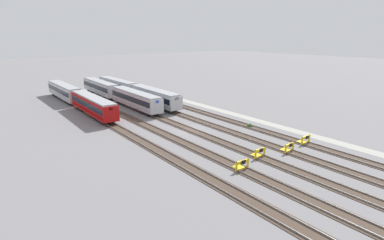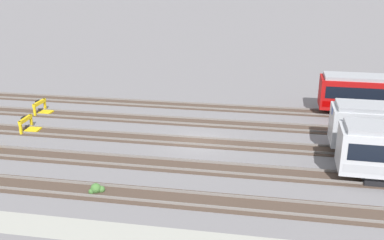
{
  "view_description": "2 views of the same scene",
  "coord_description": "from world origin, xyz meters",
  "px_view_note": "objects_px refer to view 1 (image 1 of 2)",
  "views": [
    {
      "loc": [
        -36.73,
        28.28,
        14.74
      ],
      "look_at": [
        -0.42,
        0.0,
        1.8
      ],
      "focal_mm": 28.0,
      "sensor_mm": 36.0,
      "label": 1
    },
    {
      "loc": [
        5.24,
        -31.84,
        13.15
      ],
      "look_at": [
        -0.42,
        0.0,
        1.8
      ],
      "focal_mm": 42.0,
      "sensor_mm": 36.0,
      "label": 2
    }
  ],
  "objects_px": {
    "bumper_stop_near_inner_track": "(288,148)",
    "bumper_stop_far_inner_track": "(241,165)",
    "subway_car_front_row_centre": "(100,87)",
    "subway_car_back_row_leftmost": "(64,91)",
    "subway_car_front_row_left_inner": "(93,105)",
    "subway_car_front_row_right_inner": "(117,86)",
    "bumper_stop_nearest_track": "(304,140)",
    "weed_clump": "(250,125)",
    "subway_car_front_row_leftmost": "(154,97)",
    "subway_car_front_row_rightmost": "(135,99)",
    "bumper_stop_middle_track": "(258,153)"
  },
  "relations": [
    {
      "from": "bumper_stop_nearest_track",
      "to": "bumper_stop_near_inner_track",
      "type": "relative_size",
      "value": 1.0
    },
    {
      "from": "bumper_stop_middle_track",
      "to": "weed_clump",
      "type": "relative_size",
      "value": 2.18
    },
    {
      "from": "subway_car_front_row_rightmost",
      "to": "weed_clump",
      "type": "distance_m",
      "value": 25.24
    },
    {
      "from": "subway_car_front_row_rightmost",
      "to": "subway_car_front_row_left_inner",
      "type": "bearing_deg",
      "value": 90.0
    },
    {
      "from": "subway_car_back_row_leftmost",
      "to": "bumper_stop_far_inner_track",
      "type": "xyz_separation_m",
      "value": [
        -53.13,
        -4.5,
        -1.53
      ]
    },
    {
      "from": "subway_car_front_row_right_inner",
      "to": "weed_clump",
      "type": "relative_size",
      "value": 19.59
    },
    {
      "from": "subway_car_front_row_leftmost",
      "to": "bumper_stop_near_inner_track",
      "type": "bearing_deg",
      "value": -179.98
    },
    {
      "from": "subway_car_front_row_right_inner",
      "to": "subway_car_front_row_rightmost",
      "type": "distance_m",
      "value": 19.35
    },
    {
      "from": "subway_car_front_row_left_inner",
      "to": "bumper_stop_far_inner_track",
      "type": "xyz_separation_m",
      "value": [
        -34.07,
        -4.49,
        -1.53
      ]
    },
    {
      "from": "bumper_stop_far_inner_track",
      "to": "weed_clump",
      "type": "distance_m",
      "value": 17.16
    },
    {
      "from": "subway_car_front_row_right_inner",
      "to": "subway_car_front_row_rightmost",
      "type": "relative_size",
      "value": 1.0
    },
    {
      "from": "weed_clump",
      "to": "subway_car_front_row_centre",
      "type": "bearing_deg",
      "value": 12.06
    },
    {
      "from": "weed_clump",
      "to": "subway_car_front_row_rightmost",
      "type": "bearing_deg",
      "value": 21.05
    },
    {
      "from": "bumper_stop_nearest_track",
      "to": "bumper_stop_near_inner_track",
      "type": "bearing_deg",
      "value": 95.44
    },
    {
      "from": "subway_car_front_row_centre",
      "to": "subway_car_back_row_leftmost",
      "type": "relative_size",
      "value": 1.0
    },
    {
      "from": "subway_car_front_row_rightmost",
      "to": "subway_car_back_row_leftmost",
      "type": "relative_size",
      "value": 1.0
    },
    {
      "from": "subway_car_front_row_left_inner",
      "to": "subway_car_front_row_centre",
      "type": "xyz_separation_m",
      "value": [
        19.06,
        -8.92,
        0.0
      ]
    },
    {
      "from": "bumper_stop_nearest_track",
      "to": "bumper_stop_far_inner_track",
      "type": "relative_size",
      "value": 1.0
    },
    {
      "from": "subway_car_front_row_centre",
      "to": "bumper_stop_near_inner_track",
      "type": "bearing_deg",
      "value": -175.13
    },
    {
      "from": "subway_car_front_row_right_inner",
      "to": "bumper_stop_nearest_track",
      "type": "distance_m",
      "value": 52.7
    },
    {
      "from": "subway_car_front_row_rightmost",
      "to": "subway_car_front_row_right_inner",
      "type": "bearing_deg",
      "value": -13.51
    },
    {
      "from": "bumper_stop_nearest_track",
      "to": "subway_car_front_row_right_inner",
      "type": "bearing_deg",
      "value": 4.86
    },
    {
      "from": "subway_car_front_row_centre",
      "to": "bumper_stop_middle_track",
      "type": "bearing_deg",
      "value": -179.95
    },
    {
      "from": "subway_car_back_row_leftmost",
      "to": "bumper_stop_middle_track",
      "type": "height_order",
      "value": "subway_car_back_row_leftmost"
    },
    {
      "from": "subway_car_front_row_centre",
      "to": "bumper_stop_far_inner_track",
      "type": "relative_size",
      "value": 8.99
    },
    {
      "from": "subway_car_front_row_right_inner",
      "to": "bumper_stop_middle_track",
      "type": "bearing_deg",
      "value": 175.0
    },
    {
      "from": "subway_car_front_row_right_inner",
      "to": "bumper_stop_near_inner_track",
      "type": "height_order",
      "value": "subway_car_front_row_right_inner"
    },
    {
      "from": "bumper_stop_near_inner_track",
      "to": "bumper_stop_nearest_track",
      "type": "bearing_deg",
      "value": -84.56
    },
    {
      "from": "subway_car_front_row_right_inner",
      "to": "bumper_stop_nearest_track",
      "type": "height_order",
      "value": "subway_car_front_row_right_inner"
    },
    {
      "from": "subway_car_front_row_leftmost",
      "to": "bumper_stop_nearest_track",
      "type": "xyz_separation_m",
      "value": [
        -33.68,
        -4.51,
        -1.53
      ]
    },
    {
      "from": "bumper_stop_near_inner_track",
      "to": "bumper_stop_far_inner_track",
      "type": "relative_size",
      "value": 1.0
    },
    {
      "from": "bumper_stop_nearest_track",
      "to": "weed_clump",
      "type": "bearing_deg",
      "value": -0.35
    },
    {
      "from": "subway_car_front_row_right_inner",
      "to": "weed_clump",
      "type": "height_order",
      "value": "subway_car_front_row_right_inner"
    },
    {
      "from": "subway_car_back_row_leftmost",
      "to": "weed_clump",
      "type": "relative_size",
      "value": 19.57
    },
    {
      "from": "subway_car_front_row_left_inner",
      "to": "subway_car_back_row_leftmost",
      "type": "relative_size",
      "value": 1.0
    },
    {
      "from": "bumper_stop_near_inner_track",
      "to": "subway_car_front_row_left_inner",
      "type": "bearing_deg",
      "value": 21.52
    },
    {
      "from": "subway_car_front_row_left_inner",
      "to": "subway_car_back_row_leftmost",
      "type": "bearing_deg",
      "value": 0.05
    },
    {
      "from": "subway_car_front_row_leftmost",
      "to": "bumper_stop_middle_track",
      "type": "xyz_separation_m",
      "value": [
        -32.92,
        4.48,
        -1.53
      ]
    },
    {
      "from": "subway_car_front_row_left_inner",
      "to": "subway_car_front_row_centre",
      "type": "distance_m",
      "value": 21.04
    },
    {
      "from": "bumper_stop_far_inner_track",
      "to": "bumper_stop_near_inner_track",
      "type": "bearing_deg",
      "value": -90.24
    },
    {
      "from": "subway_car_front_row_rightmost",
      "to": "bumper_stop_middle_track",
      "type": "relative_size",
      "value": 8.99
    },
    {
      "from": "subway_car_front_row_right_inner",
      "to": "subway_car_back_row_leftmost",
      "type": "bearing_deg",
      "value": 88.96
    },
    {
      "from": "bumper_stop_near_inner_track",
      "to": "bumper_stop_far_inner_track",
      "type": "height_order",
      "value": "same"
    },
    {
      "from": "bumper_stop_middle_track",
      "to": "bumper_stop_far_inner_track",
      "type": "relative_size",
      "value": 1.0
    },
    {
      "from": "subway_car_front_row_leftmost",
      "to": "subway_car_front_row_right_inner",
      "type": "xyz_separation_m",
      "value": [
        18.81,
        -0.05,
        0.0
      ]
    },
    {
      "from": "subway_car_back_row_leftmost",
      "to": "bumper_stop_far_inner_track",
      "type": "distance_m",
      "value": 53.34
    },
    {
      "from": "subway_car_front_row_left_inner",
      "to": "bumper_stop_middle_track",
      "type": "distance_m",
      "value": 34.15
    },
    {
      "from": "subway_car_front_row_centre",
      "to": "subway_car_front_row_right_inner",
      "type": "height_order",
      "value": "same"
    },
    {
      "from": "bumper_stop_near_inner_track",
      "to": "bumper_stop_far_inner_track",
      "type": "distance_m",
      "value": 8.96
    },
    {
      "from": "subway_car_front_row_leftmost",
      "to": "bumper_stop_far_inner_track",
      "type": "relative_size",
      "value": 9.0
    }
  ]
}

